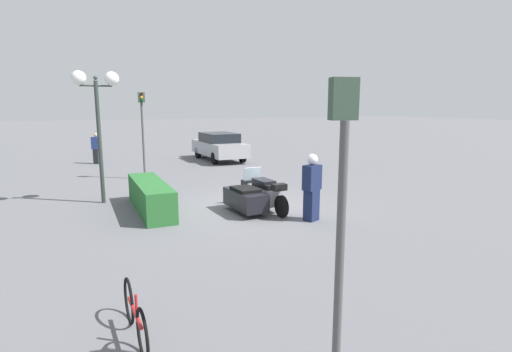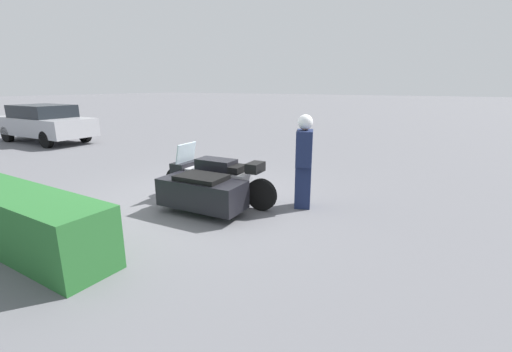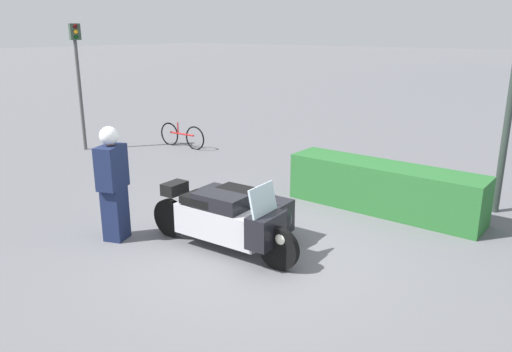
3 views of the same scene
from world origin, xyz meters
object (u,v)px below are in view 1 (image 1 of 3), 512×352
object	(u,v)px
traffic_light_far	(341,193)
parked_car_background	(219,146)
pedestrian_bystander	(97,148)
police_motorcycle	(252,195)
traffic_light_near	(142,123)
officer_rider	(312,186)
hedge_bush_curbside	(151,196)
twin_lamp_post	(96,95)
bicycle_parked	(135,316)

from	to	relation	value
traffic_light_far	parked_car_background	distance (m)	18.52
pedestrian_bystander	traffic_light_far	bearing A→B (deg)	45.41
police_motorcycle	traffic_light_near	bearing A→B (deg)	13.94
traffic_light_near	officer_rider	bearing A→B (deg)	22.26
police_motorcycle	traffic_light_near	xyz separation A→B (m)	(6.42, 2.01, 1.85)
parked_car_background	pedestrian_bystander	xyz separation A→B (m)	(1.31, 6.27, 0.01)
police_motorcycle	hedge_bush_curbside	bearing A→B (deg)	63.24
twin_lamp_post	parked_car_background	xyz separation A→B (m)	(7.90, -6.57, -2.52)
traffic_light_near	pedestrian_bystander	bearing A→B (deg)	-162.91
officer_rider	pedestrian_bystander	xyz separation A→B (m)	(13.56, 4.57, -0.13)
pedestrian_bystander	officer_rider	bearing A→B (deg)	59.94
police_motorcycle	parked_car_background	size ratio (longest dim) A/B	0.56
officer_rider	hedge_bush_curbside	xyz separation A→B (m)	(2.73, 3.69, -0.51)
traffic_light_far	pedestrian_bystander	bearing A→B (deg)	18.17
parked_car_background	hedge_bush_curbside	bearing A→B (deg)	149.10
police_motorcycle	bicycle_parked	size ratio (longest dim) A/B	1.62
traffic_light_far	police_motorcycle	bearing A→B (deg)	-2.96
traffic_light_near	traffic_light_far	size ratio (longest dim) A/B	1.08
pedestrian_bystander	traffic_light_near	bearing A→B (deg)	56.86
bicycle_parked	hedge_bush_curbside	bearing A→B (deg)	-14.00
twin_lamp_post	traffic_light_near	world-z (taller)	twin_lamp_post
pedestrian_bystander	twin_lamp_post	bearing A→B (deg)	39.42
twin_lamp_post	traffic_light_near	bearing A→B (deg)	-26.86
hedge_bush_curbside	pedestrian_bystander	xyz separation A→B (m)	(10.82, 0.88, 0.38)
traffic_light_near	parked_car_background	distance (m)	6.53
parked_car_background	bicycle_parked	bearing A→B (deg)	155.87
officer_rider	hedge_bush_curbside	bearing A→B (deg)	-147.78
hedge_bush_curbside	police_motorcycle	bearing A→B (deg)	-113.31
traffic_light_near	parked_car_background	xyz separation A→B (m)	(4.25, -4.72, -1.51)
hedge_bush_curbside	parked_car_background	bearing A→B (deg)	-29.53
hedge_bush_curbside	twin_lamp_post	distance (m)	3.52
hedge_bush_curbside	parked_car_background	size ratio (longest dim) A/B	0.75
traffic_light_far	pedestrian_bystander	world-z (taller)	traffic_light_far
police_motorcycle	twin_lamp_post	bearing A→B (deg)	50.87
traffic_light_far	bicycle_parked	bearing A→B (deg)	58.46
police_motorcycle	traffic_light_far	distance (m)	7.65
officer_rider	traffic_light_near	world-z (taller)	traffic_light_near
twin_lamp_post	bicycle_parked	world-z (taller)	twin_lamp_post
officer_rider	twin_lamp_post	xyz separation A→B (m)	(4.35, 4.88, 2.38)
twin_lamp_post	officer_rider	bearing A→B (deg)	-131.73
twin_lamp_post	police_motorcycle	bearing A→B (deg)	-125.68
twin_lamp_post	pedestrian_bystander	bearing A→B (deg)	-1.88
twin_lamp_post	traffic_light_far	size ratio (longest dim) A/B	1.23
hedge_bush_curbside	pedestrian_bystander	distance (m)	10.87
twin_lamp_post	traffic_light_near	distance (m)	4.22
traffic_light_near	bicycle_parked	xyz separation A→B (m)	(-11.72, 1.98, -1.99)
twin_lamp_post	bicycle_parked	xyz separation A→B (m)	(-8.07, 0.13, -3.01)
twin_lamp_post	traffic_light_near	xyz separation A→B (m)	(3.65, -1.85, -1.01)
traffic_light_near	pedestrian_bystander	xyz separation A→B (m)	(5.56, 1.55, -1.50)
traffic_light_near	traffic_light_far	distance (m)	13.56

